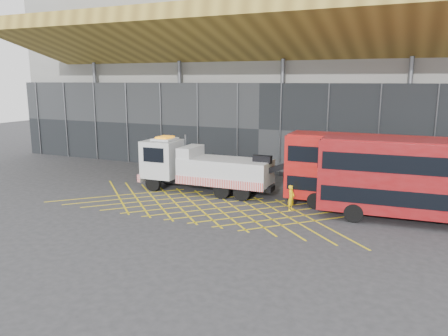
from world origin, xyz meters
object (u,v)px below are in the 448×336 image
at_px(bus_towed, 380,170).
at_px(bus_second, 426,178).
at_px(worker, 291,198).
at_px(recovery_truck, 201,167).

xyz_separation_m(bus_towed, bus_second, (2.61, -1.55, 0.04)).
relative_size(bus_towed, worker, 7.20).
relative_size(recovery_truck, bus_second, 0.97).
distance_m(recovery_truck, bus_towed, 12.61).
height_order(recovery_truck, bus_towed, bus_towed).
distance_m(bus_towed, bus_second, 3.04).
bearing_deg(bus_second, bus_towed, 145.74).
bearing_deg(bus_towed, recovery_truck, -179.12).
relative_size(recovery_truck, worker, 7.15).
distance_m(bus_second, worker, 7.99).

